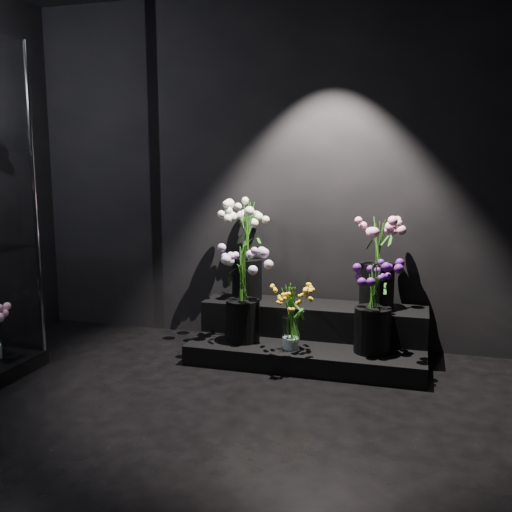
% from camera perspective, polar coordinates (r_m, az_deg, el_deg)
% --- Properties ---
extents(floor, '(4.00, 4.00, 0.00)m').
position_cam_1_polar(floor, '(3.16, -9.64, -18.53)').
color(floor, black).
rests_on(floor, ground).
extents(wall_back, '(4.00, 0.00, 4.00)m').
position_cam_1_polar(wall_back, '(4.68, 0.68, 8.46)').
color(wall_back, black).
rests_on(wall_back, floor).
extents(display_riser, '(1.73, 0.77, 0.38)m').
position_cam_1_polar(display_riser, '(4.43, 5.47, -7.93)').
color(display_riser, black).
rests_on(display_riser, floor).
extents(bouquet_orange_bells, '(0.28, 0.28, 0.47)m').
position_cam_1_polar(bouquet_orange_bells, '(4.10, 3.52, -5.96)').
color(bouquet_orange_bells, white).
rests_on(bouquet_orange_bells, display_riser).
extents(bouquet_lilac, '(0.38, 0.38, 0.71)m').
position_cam_1_polar(bouquet_lilac, '(4.24, -1.33, -3.20)').
color(bouquet_lilac, black).
rests_on(bouquet_lilac, display_riser).
extents(bouquet_purple, '(0.32, 0.32, 0.64)m').
position_cam_1_polar(bouquet_purple, '(4.08, 11.65, -4.88)').
color(bouquet_purple, black).
rests_on(bouquet_purple, display_riser).
extents(bouquet_cream_roses, '(0.44, 0.44, 0.78)m').
position_cam_1_polar(bouquet_cream_roses, '(4.51, -0.91, 1.39)').
color(bouquet_cream_roses, black).
rests_on(bouquet_cream_roses, display_riser).
extents(bouquet_pink_roses, '(0.43, 0.43, 0.69)m').
position_cam_1_polar(bouquet_pink_roses, '(4.35, 12.07, -0.11)').
color(bouquet_pink_roses, black).
rests_on(bouquet_pink_roses, display_riser).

